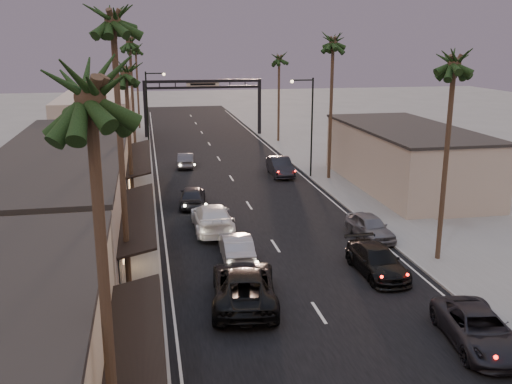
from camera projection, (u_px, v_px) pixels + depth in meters
name	position (u px, v px, depth m)	size (l,w,h in m)	color
ground	(243.00, 195.00, 46.25)	(200.00, 200.00, 0.00)	slate
road	(233.00, 181.00, 50.99)	(14.00, 120.00, 0.02)	black
sidewalk_left	(127.00, 168.00, 55.86)	(5.00, 92.00, 0.12)	slate
sidewalk_right	(313.00, 160.00, 59.36)	(5.00, 92.00, 0.12)	slate
storefront_mid	(43.00, 226.00, 29.87)	(8.00, 14.00, 5.50)	tan
storefront_far	(76.00, 167.00, 45.10)	(8.00, 16.00, 5.00)	tan
storefront_dist	(97.00, 121.00, 66.78)	(8.00, 20.00, 6.00)	tan
building_right	(405.00, 158.00, 48.18)	(8.00, 18.00, 5.00)	tan
arch	(203.00, 93.00, 73.27)	(15.20, 0.40, 7.27)	black
streetlight_right	(309.00, 119.00, 50.89)	(2.13, 0.30, 9.00)	black
streetlight_left	(150.00, 107.00, 60.66)	(2.13, 0.30, 9.00)	black
palm_la	(89.00, 77.00, 12.31)	(3.20, 3.20, 13.20)	#38281C
palm_lb	(112.00, 11.00, 24.14)	(3.20, 3.20, 15.20)	#38281C
palm_lc	(125.00, 67.00, 38.16)	(3.20, 3.20, 12.20)	#38281C
palm_ld	(129.00, 38.00, 55.68)	(3.20, 3.20, 14.20)	#38281C
palm_ra	(455.00, 55.00, 29.70)	(3.20, 3.20, 13.20)	#38281C
palm_rb	(333.00, 37.00, 48.42)	(3.20, 3.20, 14.20)	#38281C
palm_rc	(279.00, 55.00, 67.89)	(3.20, 3.20, 12.20)	#38281C
palm_far	(135.00, 46.00, 77.79)	(3.20, 3.20, 13.20)	#38281C
oncoming_pickup	(244.00, 286.00, 27.12)	(2.97, 6.45, 1.79)	black
oncoming_silver	(236.00, 247.00, 32.46)	(1.64, 4.70, 1.55)	gray
oncoming_white	(212.00, 218.00, 37.51)	(2.48, 6.11, 1.77)	silver
oncoming_dgrey	(193.00, 196.00, 43.16)	(1.84, 4.58, 1.56)	black
oncoming_grey_far	(186.00, 160.00, 56.39)	(1.50, 4.31, 1.42)	#434347
curbside_near	(479.00, 329.00, 23.36)	(2.47, 5.35, 1.49)	black
curbside_black	(377.00, 261.00, 30.53)	(2.10, 5.17, 1.50)	black
curbside_grey	(370.00, 227.00, 36.07)	(1.80, 4.48, 1.53)	#57575D
curbside_far	(280.00, 167.00, 52.78)	(1.79, 5.13, 1.69)	black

